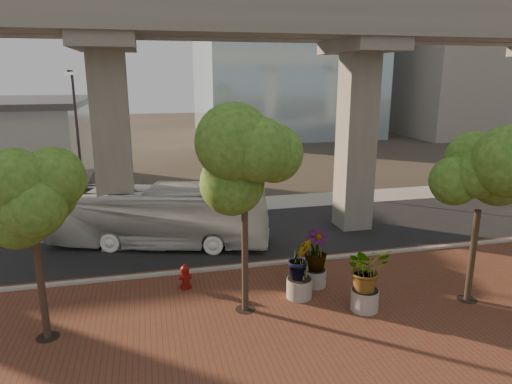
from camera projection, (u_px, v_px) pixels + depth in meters
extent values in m
plane|color=#322C24|center=(252.00, 250.00, 21.39)|extent=(160.00, 160.00, 0.00)
cube|color=brown|center=(311.00, 344.00, 13.85)|extent=(70.00, 13.00, 0.06)
cube|color=black|center=(243.00, 235.00, 23.27)|extent=(90.00, 8.00, 0.04)
cube|color=#A19F96|center=(262.00, 265.00, 19.49)|extent=(70.00, 0.25, 0.16)
cube|color=#A19F96|center=(224.00, 206.00, 28.44)|extent=(90.00, 3.00, 0.06)
cube|color=gray|center=(249.00, 12.00, 19.14)|extent=(72.00, 2.40, 1.80)
cube|color=gray|center=(234.00, 21.00, 22.15)|extent=(72.00, 2.40, 1.80)
cube|color=gray|center=(467.00, 43.00, 60.90)|extent=(18.00, 16.00, 24.00)
imported|color=white|center=(159.00, 216.00, 21.57)|extent=(10.69, 5.42, 2.91)
cylinder|color=maroon|center=(186.00, 287.00, 17.41)|extent=(0.44, 0.44, 0.10)
cylinder|color=maroon|center=(185.00, 278.00, 17.32)|extent=(0.29, 0.29, 0.71)
sphere|color=maroon|center=(185.00, 270.00, 17.23)|extent=(0.34, 0.34, 0.34)
cylinder|color=maroon|center=(185.00, 266.00, 17.19)|extent=(0.10, 0.10, 0.12)
cylinder|color=maroon|center=(185.00, 277.00, 17.31)|extent=(0.49, 0.20, 0.20)
cylinder|color=#A19991|center=(365.00, 300.00, 15.74)|extent=(0.95, 0.95, 0.74)
imported|color=#2B5A18|center=(367.00, 268.00, 15.44)|extent=(2.12, 2.12, 1.59)
cylinder|color=gray|center=(315.00, 278.00, 17.53)|extent=(0.86, 0.86, 0.67)
imported|color=#2B5A18|center=(316.00, 250.00, 17.25)|extent=(2.09, 2.09, 1.57)
cylinder|color=gray|center=(299.00, 288.00, 16.63)|extent=(0.94, 0.94, 0.73)
imported|color=#2B5A18|center=(300.00, 259.00, 16.34)|extent=(2.08, 2.08, 1.56)
cylinder|color=#423425|center=(41.00, 286.00, 13.72)|extent=(0.22, 0.22, 3.50)
cylinder|color=black|center=(48.00, 337.00, 14.15)|extent=(0.70, 0.70, 0.01)
cylinder|color=#423425|center=(245.00, 257.00, 15.35)|extent=(0.22, 0.22, 3.89)
cylinder|color=black|center=(245.00, 309.00, 15.84)|extent=(0.70, 0.70, 0.01)
cylinder|color=#423425|center=(472.00, 256.00, 16.11)|extent=(0.22, 0.22, 3.39)
cylinder|color=black|center=(467.00, 299.00, 16.53)|extent=(0.70, 0.70, 0.01)
cylinder|color=#2A2B2F|center=(79.00, 149.00, 24.57)|extent=(0.14, 0.14, 8.08)
cube|color=#2A2B2F|center=(70.00, 71.00, 23.09)|extent=(0.15, 1.01, 0.15)
cube|color=silver|center=(69.00, 73.00, 22.64)|extent=(0.40, 0.20, 0.12)
cylinder|color=#303035|center=(358.00, 143.00, 29.10)|extent=(0.13, 0.13, 7.33)
cube|color=#303035|center=(365.00, 85.00, 27.75)|extent=(0.14, 0.92, 0.14)
cube|color=silver|center=(368.00, 86.00, 27.34)|extent=(0.37, 0.18, 0.11)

